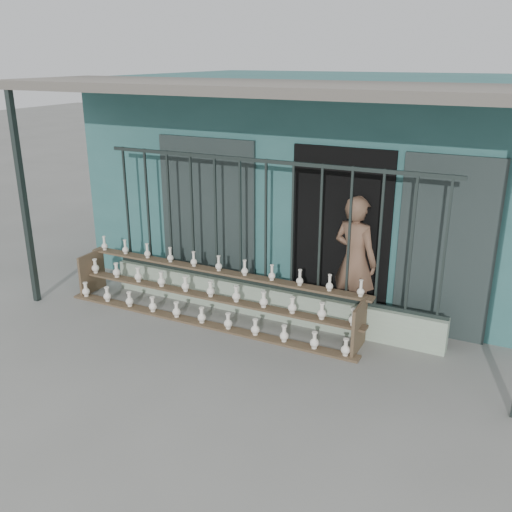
% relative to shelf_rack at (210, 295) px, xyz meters
% --- Properties ---
extents(ground, '(60.00, 60.00, 0.00)m').
position_rel_shelf_rack_xyz_m(ground, '(0.66, -0.89, -0.36)').
color(ground, slate).
extents(workshop_building, '(7.40, 6.60, 3.21)m').
position_rel_shelf_rack_xyz_m(workshop_building, '(0.67, 3.34, 1.26)').
color(workshop_building, '#2D605F').
rests_on(workshop_building, ground).
extents(parapet_wall, '(5.00, 0.20, 0.45)m').
position_rel_shelf_rack_xyz_m(parapet_wall, '(0.66, 0.41, -0.13)').
color(parapet_wall, '#9CB198').
rests_on(parapet_wall, ground).
extents(security_fence, '(5.00, 0.04, 1.80)m').
position_rel_shelf_rack_xyz_m(security_fence, '(0.66, 0.41, 0.99)').
color(security_fence, '#283330').
rests_on(security_fence, parapet_wall).
extents(shelf_rack, '(4.50, 0.68, 0.85)m').
position_rel_shelf_rack_xyz_m(shelf_rack, '(0.00, 0.00, 0.00)').
color(shelf_rack, brown).
rests_on(shelf_rack, ground).
extents(elderly_woman, '(0.77, 0.62, 1.81)m').
position_rel_shelf_rack_xyz_m(elderly_woman, '(1.83, 0.76, 0.55)').
color(elderly_woman, brown).
rests_on(elderly_woman, ground).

